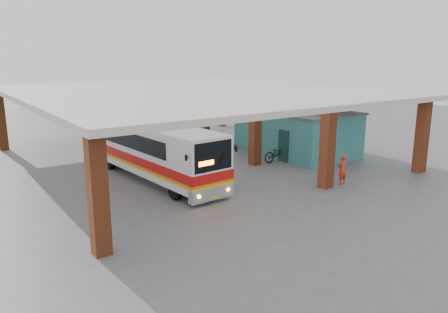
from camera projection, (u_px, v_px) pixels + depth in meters
name	position (u px, v px, depth m)	size (l,w,h in m)	color
ground	(246.00, 183.00, 23.93)	(90.00, 90.00, 0.00)	#515154
brick_columns	(217.00, 129.00, 28.23)	(20.10, 21.60, 4.35)	brown
canopy_roof	(192.00, 92.00, 28.38)	(21.00, 23.00, 0.30)	beige
shop_building	(296.00, 131.00, 30.92)	(5.20, 8.20, 3.11)	#2A666A
coach_bus	(152.00, 149.00, 24.54)	(3.27, 11.75, 3.38)	silver
motorcycle	(278.00, 153.00, 28.58)	(0.77, 2.20, 1.16)	black
pedestrian	(342.00, 170.00, 23.52)	(0.61, 0.40, 1.66)	red
red_chair	(238.00, 143.00, 32.81)	(0.55, 0.55, 0.79)	red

